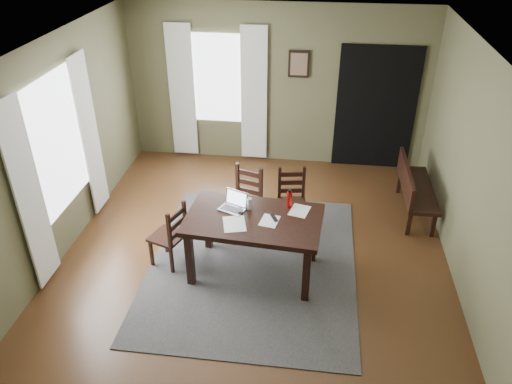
# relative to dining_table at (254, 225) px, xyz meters

# --- Properties ---
(ground) EXTENTS (5.00, 6.00, 0.01)m
(ground) POSITION_rel_dining_table_xyz_m (-0.03, 0.15, -0.72)
(ground) COLOR #492C16
(room_shell) EXTENTS (5.02, 6.02, 2.71)m
(room_shell) POSITION_rel_dining_table_xyz_m (-0.03, 0.15, 1.09)
(room_shell) COLOR brown
(room_shell) RESTS_ON ground
(rug) EXTENTS (2.60, 3.20, 0.01)m
(rug) POSITION_rel_dining_table_xyz_m (-0.03, 0.15, -0.71)
(rug) COLOR #3B3B3B
(rug) RESTS_ON ground
(dining_table) EXTENTS (1.68, 1.08, 0.80)m
(dining_table) POSITION_rel_dining_table_xyz_m (0.00, 0.00, 0.00)
(dining_table) COLOR black
(dining_table) RESTS_ON rug
(chair_end) EXTENTS (0.49, 0.49, 0.88)m
(chair_end) POSITION_rel_dining_table_xyz_m (-1.06, 0.02, -0.28)
(chair_end) COLOR black
(chair_end) RESTS_ON rug
(chair_back_left) EXTENTS (0.52, 0.52, 0.95)m
(chair_back_left) POSITION_rel_dining_table_xyz_m (-0.24, 0.88, -0.25)
(chair_back_left) COLOR black
(chair_back_left) RESTS_ON rug
(chair_back_right) EXTENTS (0.45, 0.46, 0.90)m
(chair_back_right) POSITION_rel_dining_table_xyz_m (0.40, 1.03, -0.27)
(chair_back_right) COLOR black
(chair_back_right) RESTS_ON rug
(bench) EXTENTS (0.43, 1.35, 0.76)m
(bench) POSITION_rel_dining_table_xyz_m (2.12, 1.65, -0.26)
(bench) COLOR black
(bench) RESTS_ON ground
(laptop) EXTENTS (0.37, 0.34, 0.21)m
(laptop) POSITION_rel_dining_table_xyz_m (-0.26, 0.18, 0.15)
(laptop) COLOR #B7B7BC
(laptop) RESTS_ON dining_table
(computer_mouse) EXTENTS (0.09, 0.12, 0.03)m
(computer_mouse) POSITION_rel_dining_table_xyz_m (-0.18, 0.10, 0.12)
(computer_mouse) COLOR #3F3F42
(computer_mouse) RESTS_ON dining_table
(tv_remote) EXTENTS (0.11, 0.16, 0.02)m
(tv_remote) POSITION_rel_dining_table_xyz_m (0.24, 0.02, 0.11)
(tv_remote) COLOR black
(tv_remote) RESTS_ON dining_table
(drinking_glass) EXTENTS (0.08, 0.08, 0.14)m
(drinking_glass) POSITION_rel_dining_table_xyz_m (-0.08, 0.19, 0.17)
(drinking_glass) COLOR silver
(drinking_glass) RESTS_ON dining_table
(water_bottle) EXTENTS (0.08, 0.08, 0.23)m
(water_bottle) POSITION_rel_dining_table_xyz_m (0.40, 0.30, 0.21)
(water_bottle) COLOR #B6130E
(water_bottle) RESTS_ON dining_table
(paper_b) EXTENTS (0.25, 0.30, 0.00)m
(paper_b) POSITION_rel_dining_table_xyz_m (0.20, -0.04, 0.10)
(paper_b) COLOR white
(paper_b) RESTS_ON dining_table
(paper_d) EXTENTS (0.28, 0.33, 0.00)m
(paper_d) POSITION_rel_dining_table_xyz_m (0.53, 0.22, 0.10)
(paper_d) COLOR white
(paper_d) RESTS_ON dining_table
(paper_e) EXTENTS (0.33, 0.38, 0.00)m
(paper_e) POSITION_rel_dining_table_xyz_m (-0.20, -0.16, 0.10)
(paper_e) COLOR white
(paper_e) RESTS_ON dining_table
(window_left) EXTENTS (0.01, 1.30, 1.70)m
(window_left) POSITION_rel_dining_table_xyz_m (-2.50, 0.35, 0.73)
(window_left) COLOR white
(window_left) RESTS_ON ground
(window_back) EXTENTS (1.00, 0.01, 1.50)m
(window_back) POSITION_rel_dining_table_xyz_m (-1.03, 3.12, 0.73)
(window_back) COLOR white
(window_back) RESTS_ON ground
(curtain_left_near) EXTENTS (0.03, 0.48, 2.30)m
(curtain_left_near) POSITION_rel_dining_table_xyz_m (-2.47, -0.47, 0.48)
(curtain_left_near) COLOR silver
(curtain_left_near) RESTS_ON ground
(curtain_left_far) EXTENTS (0.03, 0.48, 2.30)m
(curtain_left_far) POSITION_rel_dining_table_xyz_m (-2.47, 1.17, 0.48)
(curtain_left_far) COLOR silver
(curtain_left_far) RESTS_ON ground
(curtain_back_left) EXTENTS (0.44, 0.03, 2.30)m
(curtain_back_left) POSITION_rel_dining_table_xyz_m (-1.65, 3.09, 0.48)
(curtain_back_left) COLOR silver
(curtain_back_left) RESTS_ON ground
(curtain_back_right) EXTENTS (0.44, 0.03, 2.30)m
(curtain_back_right) POSITION_rel_dining_table_xyz_m (-0.41, 3.09, 0.48)
(curtain_back_right) COLOR silver
(curtain_back_right) RESTS_ON ground
(framed_picture) EXTENTS (0.34, 0.03, 0.44)m
(framed_picture) POSITION_rel_dining_table_xyz_m (0.32, 3.12, 1.03)
(framed_picture) COLOR black
(framed_picture) RESTS_ON ground
(doorway_back) EXTENTS (1.30, 0.03, 2.10)m
(doorway_back) POSITION_rel_dining_table_xyz_m (1.62, 3.12, 0.33)
(doorway_back) COLOR black
(doorway_back) RESTS_ON ground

